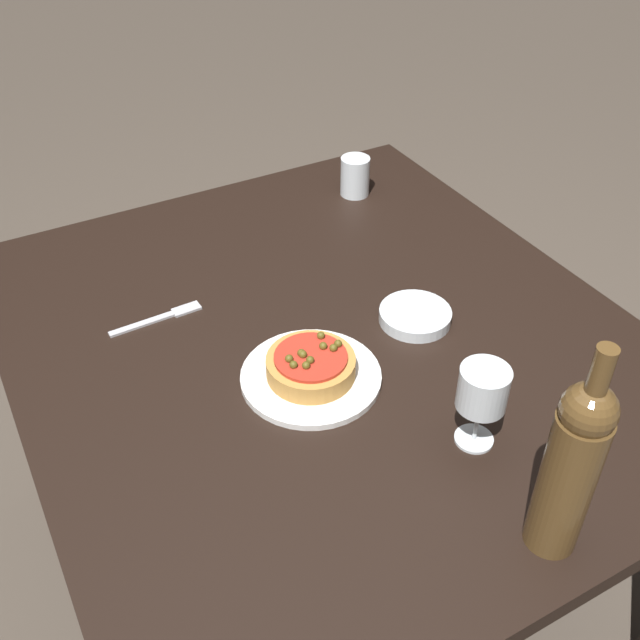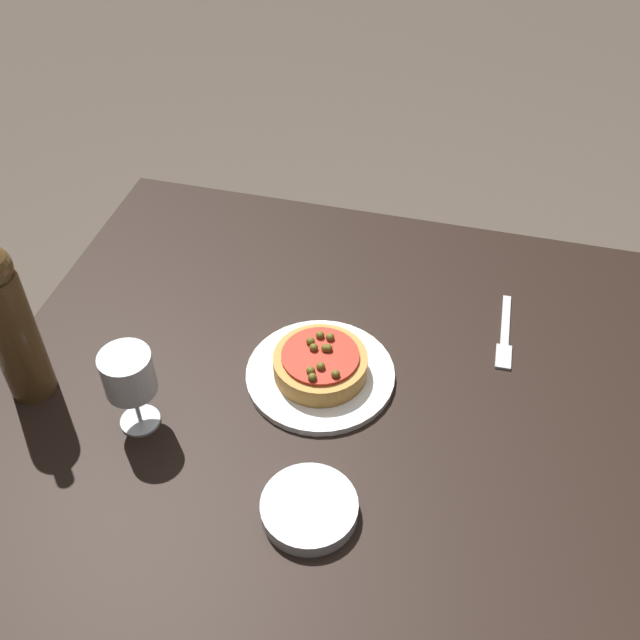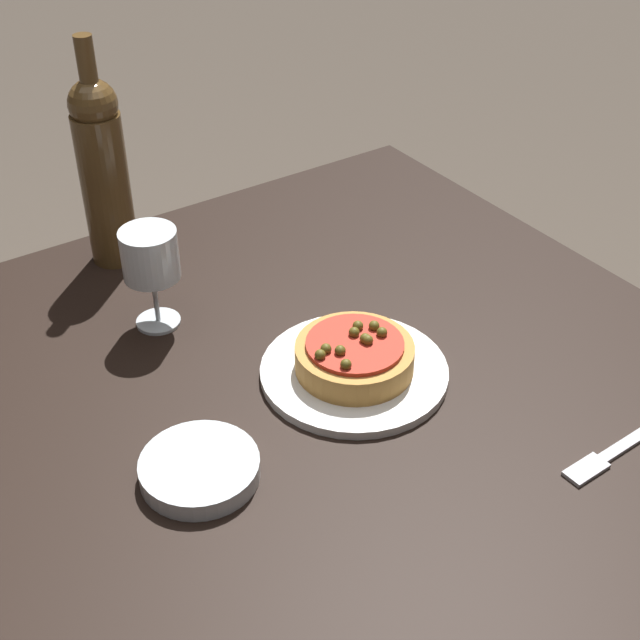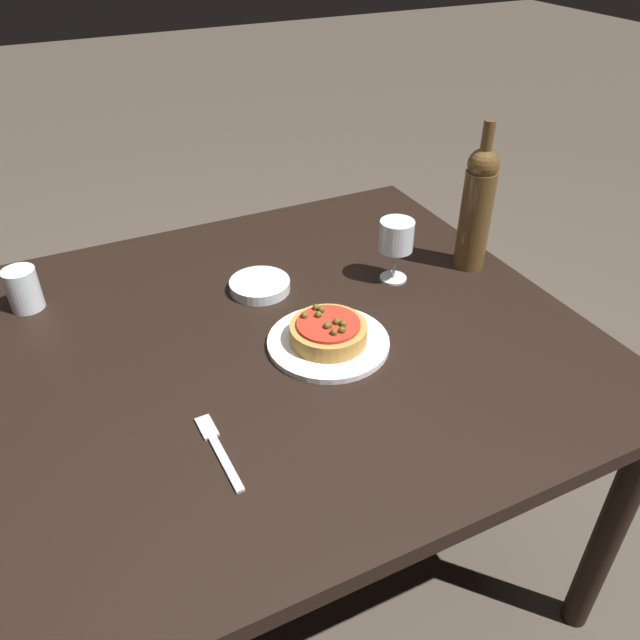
# 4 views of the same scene
# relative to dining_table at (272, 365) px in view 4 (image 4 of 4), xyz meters

# --- Properties ---
(ground_plane) EXTENTS (14.00, 14.00, 0.00)m
(ground_plane) POSITION_rel_dining_table_xyz_m (0.00, 0.00, -0.63)
(ground_plane) COLOR #4C4238
(dining_table) EXTENTS (1.24, 1.09, 0.70)m
(dining_table) POSITION_rel_dining_table_xyz_m (0.00, 0.00, 0.00)
(dining_table) COLOR black
(dining_table) RESTS_ON ground_plane
(dinner_plate) EXTENTS (0.24, 0.24, 0.01)m
(dinner_plate) POSITION_rel_dining_table_xyz_m (-0.09, 0.08, 0.08)
(dinner_plate) COLOR white
(dinner_plate) RESTS_ON dining_table
(pizza) EXTENTS (0.15, 0.15, 0.05)m
(pizza) POSITION_rel_dining_table_xyz_m (-0.09, 0.08, 0.11)
(pizza) COLOR #BC843D
(pizza) RESTS_ON dinner_plate
(wine_glass) EXTENTS (0.08, 0.08, 0.15)m
(wine_glass) POSITION_rel_dining_table_xyz_m (-0.34, -0.08, 0.18)
(wine_glass) COLOR silver
(wine_glass) RESTS_ON dining_table
(wine_bottle) EXTENTS (0.07, 0.07, 0.35)m
(wine_bottle) POSITION_rel_dining_table_xyz_m (-0.53, -0.06, 0.23)
(wine_bottle) COLOR brown
(wine_bottle) RESTS_ON dining_table
(water_cup) EXTENTS (0.07, 0.07, 0.09)m
(water_cup) POSITION_rel_dining_table_xyz_m (0.43, -0.32, 0.12)
(water_cup) COLOR silver
(water_cup) RESTS_ON dining_table
(side_bowl) EXTENTS (0.14, 0.14, 0.02)m
(side_bowl) POSITION_rel_dining_table_xyz_m (-0.04, -0.17, 0.09)
(side_bowl) COLOR silver
(side_bowl) RESTS_ON dining_table
(fork) EXTENTS (0.03, 0.18, 0.00)m
(fork) POSITION_rel_dining_table_xyz_m (0.19, 0.24, 0.08)
(fork) COLOR #B7B7BC
(fork) RESTS_ON dining_table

